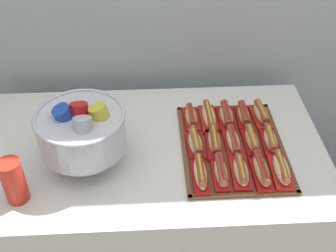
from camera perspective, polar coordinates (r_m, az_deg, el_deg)
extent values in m
cube|color=white|center=(1.99, -2.17, -10.25)|extent=(1.40, 0.81, 0.70)
cylinder|color=black|center=(2.53, -15.64, -10.96)|extent=(0.05, 0.05, 0.04)
cylinder|color=black|center=(2.53, 11.34, -10.02)|extent=(0.05, 0.05, 0.04)
cube|color=brown|center=(1.75, 8.38, -2.80)|extent=(0.41, 0.53, 0.01)
cube|color=brown|center=(1.57, 10.02, -8.89)|extent=(0.41, 0.02, 0.01)
cube|color=brown|center=(1.93, 7.11, 2.45)|extent=(0.41, 0.02, 0.01)
cube|color=brown|center=(1.72, 2.02, -2.92)|extent=(0.02, 0.53, 0.01)
cube|color=brown|center=(1.79, 14.53, -2.32)|extent=(0.02, 0.53, 0.01)
cube|color=#B21414|center=(1.60, 4.14, -6.70)|extent=(0.06, 0.18, 0.02)
ellipsoid|color=beige|center=(1.58, 4.17, -6.15)|extent=(0.05, 0.17, 0.04)
cylinder|color=brown|center=(1.57, 4.19, -5.84)|extent=(0.03, 0.16, 0.03)
cylinder|color=yellow|center=(1.57, 4.22, -5.51)|extent=(0.01, 0.13, 0.01)
cube|color=red|center=(1.61, 6.80, -6.55)|extent=(0.06, 0.16, 0.02)
ellipsoid|color=#E0BC7F|center=(1.59, 6.86, -6.00)|extent=(0.05, 0.15, 0.04)
cylinder|color=#9E4C38|center=(1.59, 6.90, -5.69)|extent=(0.03, 0.15, 0.03)
cylinder|color=red|center=(1.58, 6.94, -5.35)|extent=(0.01, 0.13, 0.01)
cube|color=red|center=(1.62, 9.43, -6.39)|extent=(0.07, 0.16, 0.02)
ellipsoid|color=tan|center=(1.61, 9.50, -5.91)|extent=(0.06, 0.15, 0.04)
cylinder|color=#9E4C38|center=(1.60, 9.54, -5.64)|extent=(0.03, 0.14, 0.03)
cylinder|color=yellow|center=(1.59, 9.59, -5.31)|extent=(0.01, 0.12, 0.01)
cube|color=#B21414|center=(1.64, 12.01, -6.23)|extent=(0.06, 0.18, 0.02)
ellipsoid|color=tan|center=(1.62, 12.12, -5.64)|extent=(0.05, 0.17, 0.04)
cylinder|color=brown|center=(1.61, 12.18, -5.30)|extent=(0.03, 0.17, 0.03)
cylinder|color=red|center=(1.61, 12.25, -4.98)|extent=(0.01, 0.14, 0.01)
cube|color=red|center=(1.66, 14.52, -6.05)|extent=(0.07, 0.18, 0.02)
ellipsoid|color=beige|center=(1.64, 14.66, -5.47)|extent=(0.06, 0.17, 0.04)
cylinder|color=#9E4C38|center=(1.63, 14.73, -5.15)|extent=(0.03, 0.16, 0.03)
cylinder|color=yellow|center=(1.63, 14.80, -4.85)|extent=(0.01, 0.14, 0.01)
cube|color=#B21414|center=(1.72, 3.50, -2.71)|extent=(0.07, 0.16, 0.02)
ellipsoid|color=#E0BC7F|center=(1.70, 3.53, -2.22)|extent=(0.06, 0.15, 0.04)
cylinder|color=#A8563D|center=(1.70, 3.54, -1.96)|extent=(0.04, 0.14, 0.03)
cylinder|color=yellow|center=(1.69, 3.56, -1.60)|extent=(0.02, 0.12, 0.01)
cube|color=red|center=(1.73, 5.98, -2.60)|extent=(0.06, 0.18, 0.02)
ellipsoid|color=beige|center=(1.71, 6.03, -2.03)|extent=(0.05, 0.17, 0.04)
cylinder|color=brown|center=(1.70, 6.06, -1.71)|extent=(0.04, 0.16, 0.03)
cylinder|color=yellow|center=(1.69, 6.09, -1.35)|extent=(0.01, 0.13, 0.01)
cube|color=red|center=(1.74, 8.42, -2.48)|extent=(0.06, 0.17, 0.02)
ellipsoid|color=beige|center=(1.72, 8.49, -1.95)|extent=(0.05, 0.16, 0.04)
cylinder|color=#9E4C38|center=(1.72, 8.53, -1.66)|extent=(0.03, 0.15, 0.03)
cylinder|color=red|center=(1.71, 8.57, -1.35)|extent=(0.01, 0.13, 0.01)
cube|color=#B21414|center=(1.75, 10.83, -2.37)|extent=(0.06, 0.16, 0.02)
ellipsoid|color=tan|center=(1.74, 10.92, -1.82)|extent=(0.05, 0.15, 0.04)
cylinder|color=#A8563D|center=(1.73, 10.97, -1.51)|extent=(0.03, 0.14, 0.03)
cylinder|color=yellow|center=(1.72, 11.02, -1.19)|extent=(0.01, 0.12, 0.01)
cube|color=#B21414|center=(1.77, 13.19, -2.25)|extent=(0.07, 0.16, 0.02)
ellipsoid|color=tan|center=(1.76, 13.28, -1.78)|extent=(0.06, 0.14, 0.04)
cylinder|color=#A8563D|center=(1.75, 13.33, -1.52)|extent=(0.03, 0.14, 0.03)
cylinder|color=yellow|center=(1.75, 13.39, -1.20)|extent=(0.01, 0.11, 0.01)
cube|color=red|center=(1.84, 2.96, 0.76)|extent=(0.06, 0.15, 0.02)
ellipsoid|color=tan|center=(1.83, 2.98, 1.28)|extent=(0.05, 0.14, 0.04)
cylinder|color=brown|center=(1.82, 2.99, 1.56)|extent=(0.03, 0.13, 0.03)
cylinder|color=red|center=(1.81, 3.00, 1.86)|extent=(0.01, 0.11, 0.01)
cube|color=red|center=(1.85, 5.27, 0.84)|extent=(0.07, 0.18, 0.02)
ellipsoid|color=#E0BC7F|center=(1.84, 5.30, 1.34)|extent=(0.06, 0.17, 0.04)
cylinder|color=brown|center=(1.83, 5.33, 1.61)|extent=(0.03, 0.17, 0.03)
cylinder|color=yellow|center=(1.82, 5.35, 1.90)|extent=(0.01, 0.15, 0.01)
cube|color=#B21414|center=(1.86, 7.55, 0.93)|extent=(0.07, 0.16, 0.02)
ellipsoid|color=tan|center=(1.85, 7.61, 1.42)|extent=(0.06, 0.15, 0.04)
cylinder|color=brown|center=(1.84, 7.64, 1.70)|extent=(0.04, 0.15, 0.03)
cylinder|color=red|center=(1.83, 7.68, 2.06)|extent=(0.01, 0.13, 0.01)
cube|color=#B21414|center=(1.88, 9.81, 1.01)|extent=(0.06, 0.16, 0.02)
ellipsoid|color=tan|center=(1.86, 9.88, 1.50)|extent=(0.05, 0.15, 0.04)
cylinder|color=brown|center=(1.86, 9.92, 1.77)|extent=(0.03, 0.14, 0.03)
cylinder|color=red|center=(1.85, 9.96, 2.12)|extent=(0.01, 0.12, 0.01)
cube|color=red|center=(1.89, 12.02, 1.08)|extent=(0.08, 0.16, 0.02)
ellipsoid|color=tan|center=(1.88, 12.12, 1.62)|extent=(0.06, 0.15, 0.04)
cylinder|color=brown|center=(1.87, 12.17, 1.92)|extent=(0.04, 0.14, 0.03)
cylinder|color=yellow|center=(1.86, 12.22, 2.24)|extent=(0.01, 0.12, 0.01)
cylinder|color=silver|center=(1.70, -10.83, -4.31)|extent=(0.18, 0.18, 0.02)
cone|color=silver|center=(1.68, -11.00, -3.32)|extent=(0.06, 0.06, 0.06)
cylinder|color=silver|center=(1.61, -11.44, -0.67)|extent=(0.32, 0.32, 0.14)
torus|color=silver|center=(1.56, -11.77, 1.29)|extent=(0.33, 0.33, 0.02)
cylinder|color=yellow|center=(1.56, -8.75, 0.67)|extent=(0.10, 0.09, 0.14)
cylinder|color=red|center=(1.58, -11.67, 0.84)|extent=(0.07, 0.10, 0.14)
cylinder|color=#1E47B2|center=(1.59, -13.23, 0.71)|extent=(0.12, 0.10, 0.15)
cylinder|color=#B7BCC6|center=(1.52, -11.20, -1.10)|extent=(0.09, 0.13, 0.15)
cylinder|color=red|center=(1.59, -19.67, -7.44)|extent=(0.08, 0.08, 0.13)
cylinder|color=red|center=(1.58, -19.85, -6.87)|extent=(0.08, 0.08, 0.13)
cylinder|color=red|center=(1.56, -20.04, -6.28)|extent=(0.08, 0.08, 0.13)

